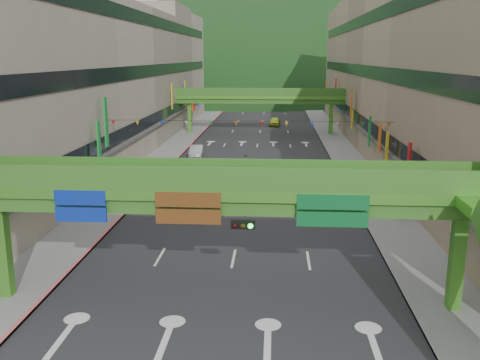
# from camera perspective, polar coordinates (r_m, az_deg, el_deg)

# --- Properties ---
(road_slab) EXTENTS (18.00, 140.00, 0.02)m
(road_slab) POSITION_cam_1_polar(r_m,az_deg,el_deg) (69.28, 1.74, 3.16)
(road_slab) COLOR #28282B
(road_slab) RESTS_ON ground
(sidewalk_left) EXTENTS (4.00, 140.00, 0.15)m
(sidewalk_left) POSITION_cam_1_polar(r_m,az_deg,el_deg) (70.50, -7.25, 3.29)
(sidewalk_left) COLOR gray
(sidewalk_left) RESTS_ON ground
(sidewalk_right) EXTENTS (4.00, 140.00, 0.15)m
(sidewalk_right) POSITION_cam_1_polar(r_m,az_deg,el_deg) (69.76, 10.82, 3.06)
(sidewalk_right) COLOR gray
(sidewalk_right) RESTS_ON ground
(curb_left) EXTENTS (0.20, 140.00, 0.18)m
(curb_left) POSITION_cam_1_polar(r_m,az_deg,el_deg) (70.17, -5.72, 3.30)
(curb_left) COLOR #CC5959
(curb_left) RESTS_ON ground
(curb_right) EXTENTS (0.20, 140.00, 0.18)m
(curb_right) POSITION_cam_1_polar(r_m,az_deg,el_deg) (69.55, 9.26, 3.10)
(curb_right) COLOR gray
(curb_right) RESTS_ON ground
(building_row_left) EXTENTS (12.80, 95.00, 19.00)m
(building_row_left) POSITION_cam_1_polar(r_m,az_deg,el_deg) (71.50, -13.83, 10.73)
(building_row_left) COLOR #9E937F
(building_row_left) RESTS_ON ground
(building_row_right) EXTENTS (12.80, 95.00, 19.00)m
(building_row_right) POSITION_cam_1_polar(r_m,az_deg,el_deg) (70.23, 17.69, 10.46)
(building_row_right) COLOR gray
(building_row_right) RESTS_ON ground
(overpass_near) EXTENTS (28.00, 12.27, 7.10)m
(overpass_near) POSITION_cam_1_polar(r_m,az_deg,el_deg) (24.56, 0.24, -2.80)
(overpass_near) COLOR #4C9E2D
(overpass_near) RESTS_ON ground
(overpass_far) EXTENTS (28.00, 2.20, 7.10)m
(overpass_far) POSITION_cam_1_polar(r_m,az_deg,el_deg) (83.49, 2.14, 8.58)
(overpass_far) COLOR #4C9E2D
(overpass_far) RESTS_ON ground
(hill_left) EXTENTS (168.00, 140.00, 112.00)m
(hill_left) POSITION_cam_1_polar(r_m,az_deg,el_deg) (179.44, -1.83, 9.25)
(hill_left) COLOR #1C4419
(hill_left) RESTS_ON ground
(hill_right) EXTENTS (208.00, 176.00, 128.00)m
(hill_right) POSITION_cam_1_polar(r_m,az_deg,el_deg) (199.85, 10.39, 9.44)
(hill_right) COLOR #1C4419
(hill_right) RESTS_ON ground
(bunting_string) EXTENTS (26.00, 0.36, 0.47)m
(bunting_string) POSITION_cam_1_polar(r_m,az_deg,el_deg) (48.63, 0.93, 6.02)
(bunting_string) COLOR black
(bunting_string) RESTS_ON ground
(scooter_rider_near) EXTENTS (0.72, 1.60, 2.23)m
(scooter_rider_near) POSITION_cam_1_polar(r_m,az_deg,el_deg) (39.71, -4.79, -2.85)
(scooter_rider_near) COLOR black
(scooter_rider_near) RESTS_ON ground
(scooter_rider_mid) EXTENTS (1.01, 1.57, 2.14)m
(scooter_rider_mid) POSITION_cam_1_polar(r_m,az_deg,el_deg) (47.67, 4.32, -0.08)
(scooter_rider_mid) COLOR black
(scooter_rider_mid) RESTS_ON ground
(scooter_rider_left) EXTENTS (0.97, 1.60, 1.94)m
(scooter_rider_left) POSITION_cam_1_polar(r_m,az_deg,el_deg) (43.51, -3.67, -1.55)
(scooter_rider_left) COLOR #9FA0A7
(scooter_rider_left) RESTS_ON ground
(scooter_rider_far) EXTENTS (0.84, 1.60, 2.03)m
(scooter_rider_far) POSITION_cam_1_polar(r_m,az_deg,el_deg) (56.06, 0.58, 1.86)
(scooter_rider_far) COLOR maroon
(scooter_rider_far) RESTS_ON ground
(parked_scooter_row) EXTENTS (1.60, 11.55, 1.08)m
(parked_scooter_row) POSITION_cam_1_polar(r_m,az_deg,el_deg) (49.95, 11.05, -0.37)
(parked_scooter_row) COLOR black
(parked_scooter_row) RESTS_ON ground
(car_silver) EXTENTS (1.82, 4.55, 1.47)m
(car_silver) POSITION_cam_1_polar(r_m,az_deg,el_deg) (64.55, -4.66, 3.05)
(car_silver) COLOR #B4B4BC
(car_silver) RESTS_ON ground
(car_yellow) EXTENTS (2.04, 4.53, 1.51)m
(car_yellow) POSITION_cam_1_polar(r_m,az_deg,el_deg) (94.22, 3.72, 6.24)
(car_yellow) COLOR #DBE937
(car_yellow) RESTS_ON ground
(pedestrian_red) EXTENTS (1.07, 0.97, 1.80)m
(pedestrian_red) POSITION_cam_1_polar(r_m,az_deg,el_deg) (41.48, 16.82, -2.91)
(pedestrian_red) COLOR #BE032A
(pedestrian_red) RESTS_ON ground
(pedestrian_dark) EXTENTS (0.93, 0.47, 1.53)m
(pedestrian_dark) POSITION_cam_1_polar(r_m,az_deg,el_deg) (43.55, 16.67, -2.34)
(pedestrian_dark) COLOR black
(pedestrian_dark) RESTS_ON ground
(pedestrian_blue) EXTENTS (0.89, 0.70, 1.67)m
(pedestrian_blue) POSITION_cam_1_polar(r_m,az_deg,el_deg) (43.50, 15.00, -2.15)
(pedestrian_blue) COLOR #304054
(pedestrian_blue) RESTS_ON ground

